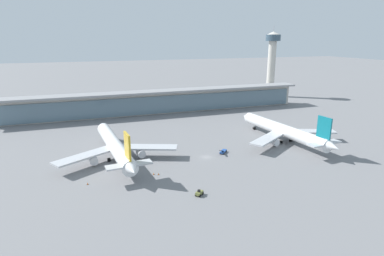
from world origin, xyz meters
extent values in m
plane|color=slate|center=(0.00, 0.00, 0.00)|extent=(1200.00, 1200.00, 0.00)
cylinder|color=white|center=(-35.74, 12.05, 5.42)|extent=(10.33, 54.49, 5.72)
cone|color=white|center=(-38.25, 41.33, 5.42)|extent=(6.02, 5.60, 5.60)
cone|color=white|center=(-33.25, -16.94, 5.99)|extent=(5.66, 6.70, 5.14)
cube|color=black|center=(-37.97, 38.07, 6.42)|extent=(4.47, 2.72, 0.69)
cube|color=#B7BABF|center=(-47.59, 6.04, 4.42)|extent=(24.38, 18.07, 0.69)
cube|color=#B7BABF|center=(-23.04, 8.15, 4.42)|extent=(25.26, 14.75, 0.69)
cylinder|color=silver|center=(-44.60, 5.72, 2.45)|extent=(3.50, 4.39, 3.15)
cylinder|color=silver|center=(-25.94, 7.32, 2.45)|extent=(3.50, 4.39, 3.15)
cube|color=gold|center=(-33.68, -12.00, 12.71)|extent=(1.28, 6.93, 8.87)
cube|color=#B7BABF|center=(-33.59, -12.99, 6.28)|extent=(16.08, 5.67, 0.49)
cylinder|color=black|center=(-38.63, 8.84, 0.69)|extent=(1.30, 1.48, 1.38)
cylinder|color=black|center=(-32.35, 9.38, 0.69)|extent=(1.30, 1.48, 1.38)
cylinder|color=black|center=(-37.59, 33.65, 0.69)|extent=(1.30, 1.48, 1.38)
cylinder|color=white|center=(42.58, 8.51, 5.42)|extent=(11.87, 54.50, 5.72)
cone|color=white|center=(39.23, 37.70, 5.42)|extent=(6.15, 5.75, 5.60)
cone|color=white|center=(45.91, -20.41, 5.99)|extent=(5.83, 6.83, 5.14)
cube|color=black|center=(39.60, 34.45, 6.42)|extent=(4.53, 2.84, 0.69)
cube|color=#B7BABF|center=(30.91, 2.16, 4.42)|extent=(24.16, 18.57, 0.69)
cube|color=#B7BABF|center=(55.39, 4.97, 4.42)|extent=(25.33, 14.15, 0.69)
cylinder|color=silver|center=(33.92, 1.92, 2.45)|extent=(3.61, 4.47, 3.15)
cylinder|color=silver|center=(52.52, 4.06, 2.45)|extent=(3.61, 4.47, 3.15)
cube|color=#0F6B7A|center=(45.34, -15.48, 12.71)|extent=(1.47, 6.93, 8.87)
cube|color=#B7BABF|center=(45.45, -16.46, 6.28)|extent=(16.16, 6.11, 0.49)
cylinder|color=black|center=(39.79, 5.21, 0.69)|extent=(1.33, 1.51, 1.38)
cylinder|color=black|center=(46.05, 5.93, 0.69)|extent=(1.33, 1.51, 1.38)
cylinder|color=black|center=(40.11, 30.05, 0.69)|extent=(1.33, 1.51, 1.38)
cube|color=#234C9E|center=(8.79, 2.30, 0.75)|extent=(4.59, 4.74, 0.60)
cube|color=black|center=(7.14, 0.52, 1.84)|extent=(3.35, 3.51, 1.72)
cylinder|color=black|center=(8.25, 0.51, 0.45)|extent=(0.82, 0.85, 0.90)
cylinder|color=black|center=(7.04, 1.63, 0.45)|extent=(0.82, 0.85, 0.90)
cylinder|color=black|center=(10.54, 2.97, 0.45)|extent=(0.82, 0.85, 0.90)
cylinder|color=black|center=(9.33, 4.09, 0.45)|extent=(0.82, 0.85, 0.90)
cube|color=olive|center=(-14.52, -30.30, 0.90)|extent=(3.10, 2.97, 0.90)
cube|color=black|center=(-14.74, -30.50, 1.70)|extent=(0.99, 0.99, 0.70)
cylinder|color=black|center=(-14.24, -29.12, 0.45)|extent=(0.86, 0.80, 0.90)
cylinder|color=black|center=(-13.31, -30.20, 0.45)|extent=(0.86, 0.80, 0.90)
cylinder|color=black|center=(-15.72, -30.40, 0.45)|extent=(0.86, 0.80, 0.90)
cylinder|color=black|center=(-14.79, -31.48, 0.45)|extent=(0.86, 0.80, 0.90)
cube|color=#B21E1E|center=(59.24, 9.09, 1.20)|extent=(2.29, 2.66, 1.50)
cube|color=black|center=(60.02, 9.28, 1.50)|extent=(0.61, 2.04, 0.70)
cube|color=silver|center=(55.26, 8.12, 1.85)|extent=(5.01, 3.32, 2.50)
cylinder|color=black|center=(58.21, 9.93, 0.45)|extent=(0.94, 0.48, 0.90)
cylinder|color=black|center=(58.71, 7.87, 0.45)|extent=(0.94, 0.48, 0.90)
cylinder|color=black|center=(53.55, 8.80, 0.45)|extent=(0.94, 0.48, 0.90)
cylinder|color=black|center=(54.05, 6.74, 0.45)|extent=(0.94, 0.48, 0.90)
cube|color=beige|center=(0.00, 86.15, 7.00)|extent=(197.43, 8.00, 14.00)
cube|color=slate|center=(0.00, 81.85, 6.30)|extent=(193.48, 0.50, 11.20)
cube|color=gray|center=(0.00, 84.15, 14.60)|extent=(201.37, 12.80, 1.20)
cylinder|color=beige|center=(105.16, 117.10, 22.73)|extent=(6.40, 6.40, 45.46)
cylinder|color=#384C5B|center=(105.16, 117.10, 47.96)|extent=(12.00, 12.00, 5.00)
cone|color=beige|center=(105.16, 117.10, 51.66)|extent=(10.20, 10.20, 2.40)
cylinder|color=#99999E|center=(105.16, 117.10, 55.36)|extent=(0.36, 0.36, 5.00)
cone|color=orange|center=(-24.55, -9.88, 0.35)|extent=(0.44, 0.44, 0.70)
cube|color=black|center=(-24.55, -9.88, 0.02)|extent=(0.62, 0.62, 0.04)
cone|color=orange|center=(-47.51, -10.51, 0.35)|extent=(0.44, 0.44, 0.70)
cube|color=black|center=(-47.51, -10.51, 0.02)|extent=(0.62, 0.62, 0.04)
cone|color=orange|center=(-22.93, -10.65, 0.35)|extent=(0.44, 0.44, 0.70)
cube|color=black|center=(-22.93, -10.65, 0.02)|extent=(0.62, 0.62, 0.04)
camera|label=1|loc=(-46.93, -115.32, 47.87)|focal=29.84mm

